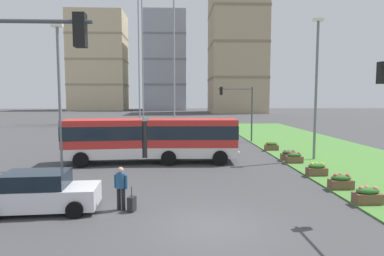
# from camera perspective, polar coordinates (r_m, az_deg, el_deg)

# --- Properties ---
(ground_plane) EXTENTS (260.00, 260.00, 0.00)m
(ground_plane) POSITION_cam_1_polar(r_m,az_deg,el_deg) (12.08, 3.06, -16.50)
(ground_plane) COLOR #424244
(grass_median) EXTENTS (10.00, 70.00, 0.08)m
(grass_median) POSITION_cam_1_polar(r_m,az_deg,el_deg) (24.87, 27.31, -5.64)
(grass_median) COLOR #4C8438
(grass_median) RESTS_ON ground_plane
(articulated_bus) EXTENTS (11.98, 3.21, 3.00)m
(articulated_bus) POSITION_cam_1_polar(r_m,az_deg,el_deg) (23.06, -6.94, -1.85)
(articulated_bus) COLOR red
(articulated_bus) RESTS_ON ground
(car_white_van) EXTENTS (4.51, 2.25, 1.58)m
(car_white_van) POSITION_cam_1_polar(r_m,az_deg,el_deg) (14.57, -24.70, -10.04)
(car_white_van) COLOR silver
(car_white_van) RESTS_ON ground
(pedestrian_crossing) EXTENTS (0.55, 0.36, 1.74)m
(pedestrian_crossing) POSITION_cam_1_polar(r_m,az_deg,el_deg) (13.68, -12.11, -9.58)
(pedestrian_crossing) COLOR black
(pedestrian_crossing) RESTS_ON ground
(rolling_suitcase) EXTENTS (0.35, 0.42, 0.97)m
(rolling_suitcase) POSITION_cam_1_polar(r_m,az_deg,el_deg) (13.61, -10.28, -12.64)
(rolling_suitcase) COLOR #232328
(rolling_suitcase) RESTS_ON ground
(flower_planter_0) EXTENTS (1.10, 0.56, 0.74)m
(flower_planter_0) POSITION_cam_1_polar(r_m,az_deg,el_deg) (15.87, 27.88, -10.16)
(flower_planter_0) COLOR brown
(flower_planter_0) RESTS_ON grass_median
(flower_planter_1) EXTENTS (1.10, 0.56, 0.74)m
(flower_planter_1) POSITION_cam_1_polar(r_m,az_deg,el_deg) (17.79, 24.17, -8.39)
(flower_planter_1) COLOR brown
(flower_planter_1) RESTS_ON grass_median
(flower_planter_2) EXTENTS (1.10, 0.56, 0.74)m
(flower_planter_2) POSITION_cam_1_polar(r_m,az_deg,el_deg) (20.28, 20.60, -6.63)
(flower_planter_2) COLOR brown
(flower_planter_2) RESTS_ON grass_median
(flower_planter_3) EXTENTS (1.10, 0.56, 0.74)m
(flower_planter_3) POSITION_cam_1_polar(r_m,az_deg,el_deg) (23.63, 17.12, -4.88)
(flower_planter_3) COLOR brown
(flower_planter_3) RESTS_ON grass_median
(flower_planter_4) EXTENTS (1.10, 0.56, 0.74)m
(flower_planter_4) POSITION_cam_1_polar(r_m,az_deg,el_deg) (24.60, 16.30, -4.46)
(flower_planter_4) COLOR brown
(flower_planter_4) RESTS_ON grass_median
(flower_planter_5) EXTENTS (1.10, 0.56, 0.74)m
(flower_planter_5) POSITION_cam_1_polar(r_m,az_deg,el_deg) (28.76, 13.48, -3.02)
(flower_planter_5) COLOR brown
(flower_planter_5) RESTS_ON grass_median
(traffic_light_far_right) EXTENTS (3.52, 0.28, 5.56)m
(traffic_light_far_right) POSITION_cam_1_polar(r_m,az_deg,el_deg) (33.77, 8.32, 4.08)
(traffic_light_far_right) COLOR #474C51
(traffic_light_far_right) RESTS_ON ground
(streetlight_left) EXTENTS (0.70, 0.28, 9.01)m
(streetlight_left) POSITION_cam_1_polar(r_m,az_deg,el_deg) (22.51, -21.80, 6.06)
(streetlight_left) COLOR slate
(streetlight_left) RESTS_ON ground
(streetlight_median) EXTENTS (0.70, 0.28, 9.97)m
(streetlight_median) POSITION_cam_1_polar(r_m,az_deg,el_deg) (25.19, 20.54, 7.08)
(streetlight_median) COLOR slate
(streetlight_median) RESTS_ON ground
(apartment_tower_west) EXTENTS (19.91, 14.94, 35.09)m
(apartment_tower_west) POSITION_cam_1_polar(r_m,az_deg,el_deg) (128.71, -15.73, 10.84)
(apartment_tower_west) COLOR beige
(apartment_tower_west) RESTS_ON ground
(apartment_tower_westcentre) EXTENTS (15.25, 16.94, 35.10)m
(apartment_tower_westcentre) POSITION_cam_1_polar(r_m,az_deg,el_deg) (125.85, -4.62, 11.16)
(apartment_tower_westcentre) COLOR #9EA3AD
(apartment_tower_westcentre) RESTS_ON ground
(apartment_tower_centre) EXTENTS (16.00, 18.49, 39.53)m
(apartment_tower_centre) POSITION_cam_1_polar(r_m,az_deg,el_deg) (104.35, 7.64, 13.59)
(apartment_tower_centre) COLOR tan
(apartment_tower_centre) RESTS_ON ground
(transmission_pylon) EXTENTS (9.00, 6.24, 34.52)m
(transmission_pylon) POSITION_cam_1_polar(r_m,az_deg,el_deg) (62.74, -6.00, 18.29)
(transmission_pylon) COLOR gray
(transmission_pylon) RESTS_ON ground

